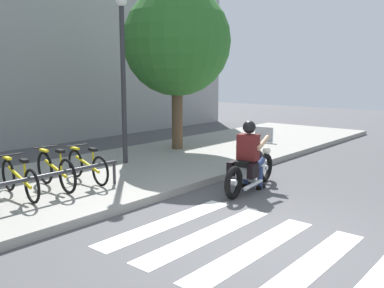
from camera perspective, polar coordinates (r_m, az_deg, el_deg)
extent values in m
plane|color=#4C4C4F|center=(6.17, 10.02, -13.03)|extent=(48.00, 48.00, 0.00)
cube|color=gray|center=(9.30, -15.97, -5.04)|extent=(24.00, 4.40, 0.15)
cube|color=white|center=(5.34, 23.88, -17.40)|extent=(2.80, 0.40, 0.01)
cube|color=white|center=(5.58, 15.69, -15.72)|extent=(2.80, 0.40, 0.01)
cube|color=white|center=(5.91, 8.43, -13.95)|extent=(2.80, 0.40, 0.01)
cube|color=white|center=(6.34, 2.14, -12.22)|extent=(2.80, 0.40, 0.01)
cube|color=white|center=(6.83, -3.24, -10.61)|extent=(2.80, 0.40, 0.01)
torus|color=black|center=(9.38, 9.91, -3.16)|extent=(0.65, 0.20, 0.64)
cylinder|color=silver|center=(9.38, 9.91, -3.16)|extent=(0.13, 0.12, 0.11)
torus|color=black|center=(8.01, 5.68, -5.24)|extent=(0.65, 0.20, 0.64)
cylinder|color=silver|center=(8.01, 5.68, -5.24)|extent=(0.13, 0.12, 0.11)
cube|color=silver|center=(8.66, 7.99, -3.22)|extent=(0.88, 0.40, 0.28)
ellipsoid|color=black|center=(8.80, 8.59, -1.56)|extent=(0.55, 0.35, 0.22)
cube|color=black|center=(8.44, 7.41, -2.50)|extent=(0.59, 0.36, 0.10)
cube|color=black|center=(8.40, 5.55, -3.28)|extent=(0.33, 0.16, 0.28)
cube|color=black|center=(8.22, 8.29, -3.62)|extent=(0.33, 0.16, 0.28)
cylinder|color=silver|center=(9.13, 9.64, 0.14)|extent=(0.12, 0.62, 0.03)
sphere|color=white|center=(9.35, 10.09, -0.89)|extent=(0.18, 0.18, 0.18)
cube|color=silver|center=(9.13, 9.75, 1.28)|extent=(0.10, 0.40, 0.32)
cylinder|color=silver|center=(8.42, 8.35, -5.46)|extent=(0.77, 0.19, 0.08)
cube|color=#591919|center=(8.44, 7.64, -0.43)|extent=(0.31, 0.43, 0.52)
sphere|color=black|center=(8.40, 7.78, 2.29)|extent=(0.26, 0.26, 0.26)
cylinder|color=tan|center=(8.72, 6.96, 0.43)|extent=(0.53, 0.16, 0.26)
cylinder|color=tan|center=(8.54, 9.63, 0.18)|extent=(0.53, 0.16, 0.26)
cylinder|color=navy|center=(8.70, 7.04, -2.52)|extent=(0.46, 0.20, 0.24)
cylinder|color=navy|center=(8.88, 7.33, -4.37)|extent=(0.11, 0.11, 0.47)
cube|color=black|center=(8.96, 7.41, -5.53)|extent=(0.25, 0.13, 0.08)
cylinder|color=navy|center=(8.57, 8.97, -2.75)|extent=(0.46, 0.20, 0.24)
cylinder|color=navy|center=(8.75, 9.23, -4.62)|extent=(0.11, 0.11, 0.47)
cube|color=black|center=(8.84, 9.30, -5.79)|extent=(0.25, 0.13, 0.08)
torus|color=black|center=(8.67, -23.67, -3.90)|extent=(0.12, 0.61, 0.61)
torus|color=black|center=(7.67, -20.91, -5.39)|extent=(0.12, 0.61, 0.61)
cylinder|color=gold|center=(8.15, -22.41, -4.18)|extent=(0.17, 0.97, 0.26)
cylinder|color=gold|center=(7.87, -21.76, -3.45)|extent=(0.04, 0.04, 0.37)
cube|color=black|center=(7.83, -21.85, -2.12)|extent=(0.12, 0.21, 0.06)
cylinder|color=black|center=(8.49, -23.60, -1.38)|extent=(0.48, 0.08, 0.03)
cube|color=gold|center=(8.60, -23.82, -1.76)|extent=(0.11, 0.29, 0.04)
torus|color=black|center=(8.94, -19.35, -3.08)|extent=(0.13, 0.66, 0.66)
torus|color=black|center=(8.08, -16.57, -4.22)|extent=(0.13, 0.66, 0.66)
cylinder|color=gold|center=(8.49, -18.05, -3.18)|extent=(0.16, 0.86, 0.24)
cylinder|color=gold|center=(8.24, -17.40, -2.31)|extent=(0.04, 0.04, 0.41)
cube|color=black|center=(8.21, -17.47, -0.93)|extent=(0.12, 0.21, 0.06)
cylinder|color=black|center=(8.77, -19.25, -0.38)|extent=(0.48, 0.08, 0.03)
cube|color=gold|center=(8.87, -19.47, -0.82)|extent=(0.11, 0.29, 0.04)
torus|color=black|center=(9.34, -15.54, -2.55)|extent=(0.12, 0.61, 0.61)
torus|color=black|center=(8.48, -12.36, -3.62)|extent=(0.12, 0.61, 0.61)
cylinder|color=gold|center=(8.89, -14.05, -2.67)|extent=(0.16, 0.90, 0.25)
cylinder|color=gold|center=(8.64, -13.27, -1.94)|extent=(0.04, 0.04, 0.37)
cube|color=black|center=(8.61, -13.32, -0.73)|extent=(0.12, 0.21, 0.06)
cylinder|color=black|center=(9.18, -15.36, -0.19)|extent=(0.48, 0.08, 0.03)
cube|color=gold|center=(9.28, -15.63, -0.56)|extent=(0.11, 0.29, 0.04)
cylinder|color=#333338|center=(7.66, -20.54, -4.32)|extent=(3.52, 0.07, 0.07)
cylinder|color=#333338|center=(8.64, -10.52, -3.88)|extent=(0.06, 0.06, 0.45)
cylinder|color=#2D2D33|center=(10.45, -9.28, 7.28)|extent=(0.12, 0.12, 3.94)
sphere|color=white|center=(10.59, -9.59, 18.66)|extent=(0.28, 0.28, 0.28)
cylinder|color=brown|center=(12.46, -2.01, 3.67)|extent=(0.32, 0.32, 2.18)
sphere|color=#2D6B28|center=(12.43, -2.07, 13.74)|extent=(3.12, 3.12, 3.12)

